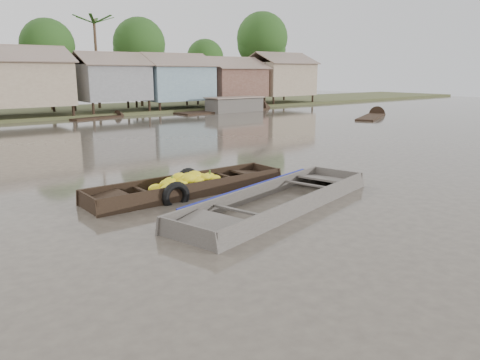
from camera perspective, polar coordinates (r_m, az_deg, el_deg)
ground at (r=11.03m, az=-0.13°, el=-5.36°), size 120.00×120.00×0.00m
riverbank at (r=41.22m, az=-25.32°, el=11.30°), size 120.00×12.47×10.22m
banana_boat at (r=13.78m, az=-6.55°, el=-0.85°), size 6.19×1.71×0.88m
viewer_boat at (r=12.46m, az=4.63°, el=-2.98°), size 7.28×3.53×0.57m
distant_boats at (r=38.02m, az=-7.62°, el=8.02°), size 45.63×15.35×1.38m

